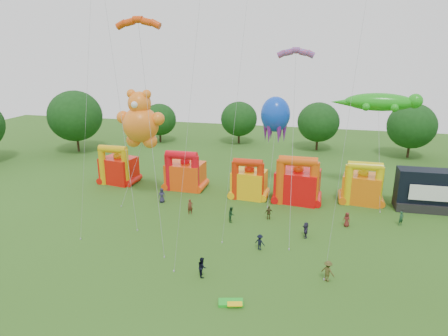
% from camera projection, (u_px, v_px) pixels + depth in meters
% --- Properties ---
extents(ground, '(160.00, 160.00, 0.00)m').
position_uv_depth(ground, '(190.00, 322.00, 30.28)').
color(ground, '#2F5618').
rests_on(ground, ground).
extents(tree_ring, '(125.38, 127.50, 12.07)m').
position_uv_depth(tree_ring, '(175.00, 242.00, 29.32)').
color(tree_ring, '#352314').
rests_on(tree_ring, ground).
extents(bouncy_castle_0, '(5.48, 4.72, 6.14)m').
position_uv_depth(bouncy_castle_0, '(118.00, 168.00, 60.73)').
color(bouncy_castle_0, red).
rests_on(bouncy_castle_0, ground).
extents(bouncy_castle_1, '(5.31, 4.32, 5.95)m').
position_uv_depth(bouncy_castle_1, '(185.00, 174.00, 58.35)').
color(bouncy_castle_1, '#FC4A0D').
rests_on(bouncy_castle_1, ground).
extents(bouncy_castle_2, '(4.72, 3.93, 5.81)m').
position_uv_depth(bouncy_castle_2, '(249.00, 182.00, 54.81)').
color(bouncy_castle_2, '#FEB50D').
rests_on(bouncy_castle_2, ground).
extents(bouncy_castle_3, '(6.05, 5.09, 6.62)m').
position_uv_depth(bouncy_castle_3, '(297.00, 184.00, 53.28)').
color(bouncy_castle_3, red).
rests_on(bouncy_castle_3, ground).
extents(bouncy_castle_4, '(5.32, 4.49, 5.97)m').
position_uv_depth(bouncy_castle_4, '(362.00, 186.00, 52.96)').
color(bouncy_castle_4, orange).
rests_on(bouncy_castle_4, ground).
extents(stage_trailer, '(8.45, 3.39, 5.33)m').
position_uv_depth(stage_trailer, '(431.00, 191.00, 50.42)').
color(stage_trailer, black).
rests_on(stage_trailer, ground).
extents(teddy_bear_kite, '(6.58, 5.82, 14.96)m').
position_uv_depth(teddy_bear_kite, '(138.00, 136.00, 51.88)').
color(teddy_bear_kite, orange).
rests_on(teddy_bear_kite, ground).
extents(gecko_kite, '(11.75, 9.35, 14.27)m').
position_uv_depth(gecko_kite, '(379.00, 129.00, 52.78)').
color(gecko_kite, '#1DA016').
rests_on(gecko_kite, ground).
extents(octopus_kite, '(4.22, 11.19, 13.41)m').
position_uv_depth(octopus_kite, '(274.00, 132.00, 56.51)').
color(octopus_kite, blue).
rests_on(octopus_kite, ground).
extents(parafoil_kites, '(27.01, 14.16, 32.31)m').
position_uv_depth(parafoil_kites, '(137.00, 101.00, 43.89)').
color(parafoil_kites, '#DC3F0A').
rests_on(parafoil_kites, ground).
extents(diamond_kites, '(28.30, 13.22, 37.03)m').
position_uv_depth(diamond_kites, '(204.00, 90.00, 37.79)').
color(diamond_kites, '#C2090C').
rests_on(diamond_kites, ground).
extents(folded_kite_bundle, '(2.18, 1.47, 0.31)m').
position_uv_depth(folded_kite_bundle, '(231.00, 303.00, 32.29)').
color(folded_kite_bundle, green).
rests_on(folded_kite_bundle, ground).
extents(spectator_0, '(1.13, 0.94, 1.97)m').
position_uv_depth(spectator_0, '(162.00, 195.00, 53.30)').
color(spectator_0, '#28263F').
rests_on(spectator_0, ground).
extents(spectator_1, '(0.85, 0.77, 1.94)m').
position_uv_depth(spectator_1, '(190.00, 207.00, 49.55)').
color(spectator_1, '#5A2719').
rests_on(spectator_1, ground).
extents(spectator_2, '(0.88, 1.03, 1.85)m').
position_uv_depth(spectator_2, '(231.00, 214.00, 47.44)').
color(spectator_2, '#16391B').
rests_on(spectator_2, ground).
extents(spectator_3, '(1.24, 0.97, 1.69)m').
position_uv_depth(spectator_3, '(260.00, 242.00, 40.82)').
color(spectator_3, black).
rests_on(spectator_3, ground).
extents(spectator_4, '(1.08, 0.79, 1.71)m').
position_uv_depth(spectator_4, '(269.00, 213.00, 48.05)').
color(spectator_4, '#45381B').
rests_on(spectator_4, ground).
extents(spectator_5, '(0.80, 1.71, 1.78)m').
position_uv_depth(spectator_5, '(306.00, 230.00, 43.47)').
color(spectator_5, '#2B253F').
rests_on(spectator_5, ground).
extents(spectator_6, '(1.01, 0.94, 1.74)m').
position_uv_depth(spectator_6, '(347.00, 220.00, 46.13)').
color(spectator_6, maroon).
rests_on(spectator_6, ground).
extents(spectator_7, '(0.75, 0.69, 1.71)m').
position_uv_depth(spectator_7, '(401.00, 218.00, 46.47)').
color(spectator_7, '#1A4126').
rests_on(spectator_7, ground).
extents(spectator_8, '(1.03, 1.13, 1.87)m').
position_uv_depth(spectator_8, '(202.00, 267.00, 36.07)').
color(spectator_8, black).
rests_on(spectator_8, ground).
extents(spectator_9, '(1.47, 1.27, 1.98)m').
position_uv_depth(spectator_9, '(328.00, 271.00, 35.27)').
color(spectator_9, '#47421C').
rests_on(spectator_9, ground).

